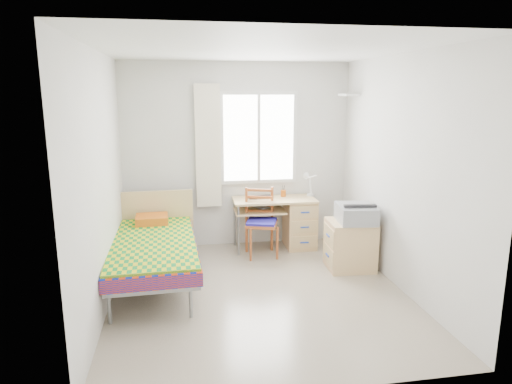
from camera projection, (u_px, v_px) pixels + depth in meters
floor at (259, 293)px, 5.07m from camera, size 3.50×3.50×0.00m
ceiling at (259, 49)px, 4.51m from camera, size 3.50×3.50×0.00m
wall_back at (238, 156)px, 6.47m from camera, size 3.20×0.00×3.20m
wall_left at (101, 183)px, 4.52m from camera, size 0.00×3.50×3.50m
wall_right at (401, 174)px, 5.05m from camera, size 0.00×3.50×3.50m
window at (259, 138)px, 6.44m from camera, size 1.10×0.04×1.30m
curtain at (208, 146)px, 6.30m from camera, size 0.35×0.05×1.70m
floating_shelf at (349, 95)px, 6.20m from camera, size 0.20×0.32×0.03m
bed at (154, 246)px, 5.33m from camera, size 1.02×2.08×0.89m
desk at (295, 220)px, 6.52m from camera, size 1.17×0.56×0.72m
chair at (262, 218)px, 6.18m from camera, size 0.50×0.50×0.93m
cabinet at (350, 245)px, 5.73m from camera, size 0.60×0.54×0.62m
printer at (356, 213)px, 5.62m from camera, size 0.50×0.56×0.22m
laptop at (261, 198)px, 6.40m from camera, size 0.37×0.27×0.03m
pen_cup at (283, 193)px, 6.52m from camera, size 0.08×0.08×0.09m
task_lamp at (309, 181)px, 6.40m from camera, size 0.22×0.31×0.38m
book at (257, 208)px, 6.42m from camera, size 0.23×0.25×0.02m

